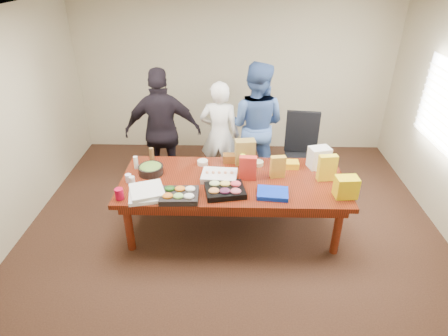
{
  "coord_description": "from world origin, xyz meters",
  "views": [
    {
      "loc": [
        -0.01,
        -4.03,
        3.19
      ],
      "look_at": [
        -0.12,
        0.1,
        0.86
      ],
      "focal_mm": 30.24,
      "sensor_mm": 36.0,
      "label": 1
    }
  ],
  "objects_px": {
    "office_chair": "(302,158)",
    "sheet_cake": "(219,176)",
    "conference_table": "(233,204)",
    "salad_bowl": "(151,170)",
    "person_center": "(220,135)",
    "person_right": "(255,125)"
  },
  "relations": [
    {
      "from": "office_chair",
      "to": "sheet_cake",
      "type": "height_order",
      "value": "office_chair"
    },
    {
      "from": "conference_table",
      "to": "sheet_cake",
      "type": "xyz_separation_m",
      "value": [
        -0.17,
        0.02,
        0.41
      ]
    },
    {
      "from": "salad_bowl",
      "to": "sheet_cake",
      "type": "bearing_deg",
      "value": -7.02
    },
    {
      "from": "person_center",
      "to": "salad_bowl",
      "type": "xyz_separation_m",
      "value": [
        -0.84,
        -1.04,
        -0.03
      ]
    },
    {
      "from": "person_right",
      "to": "salad_bowl",
      "type": "height_order",
      "value": "person_right"
    },
    {
      "from": "person_center",
      "to": "person_right",
      "type": "bearing_deg",
      "value": -162.14
    },
    {
      "from": "sheet_cake",
      "to": "salad_bowl",
      "type": "height_order",
      "value": "salad_bowl"
    },
    {
      "from": "conference_table",
      "to": "office_chair",
      "type": "height_order",
      "value": "office_chair"
    },
    {
      "from": "conference_table",
      "to": "salad_bowl",
      "type": "xyz_separation_m",
      "value": [
        -1.05,
        0.13,
        0.43
      ]
    },
    {
      "from": "conference_table",
      "to": "office_chair",
      "type": "xyz_separation_m",
      "value": [
        1.02,
        0.93,
        0.21
      ]
    },
    {
      "from": "sheet_cake",
      "to": "salad_bowl",
      "type": "bearing_deg",
      "value": 177.33
    },
    {
      "from": "conference_table",
      "to": "person_right",
      "type": "distance_m",
      "value": 1.43
    },
    {
      "from": "conference_table",
      "to": "person_right",
      "type": "bearing_deg",
      "value": 75.53
    },
    {
      "from": "sheet_cake",
      "to": "salad_bowl",
      "type": "distance_m",
      "value": 0.89
    },
    {
      "from": "person_right",
      "to": "salad_bowl",
      "type": "bearing_deg",
      "value": 56.29
    },
    {
      "from": "office_chair",
      "to": "person_right",
      "type": "bearing_deg",
      "value": 160.66
    },
    {
      "from": "conference_table",
      "to": "sheet_cake",
      "type": "bearing_deg",
      "value": 172.66
    },
    {
      "from": "person_right",
      "to": "sheet_cake",
      "type": "xyz_separation_m",
      "value": [
        -0.5,
        -1.25,
        -0.17
      ]
    },
    {
      "from": "person_right",
      "to": "sheet_cake",
      "type": "height_order",
      "value": "person_right"
    },
    {
      "from": "office_chair",
      "to": "person_right",
      "type": "height_order",
      "value": "person_right"
    },
    {
      "from": "conference_table",
      "to": "person_center",
      "type": "distance_m",
      "value": 1.28
    },
    {
      "from": "person_right",
      "to": "sheet_cake",
      "type": "bearing_deg",
      "value": 84.89
    }
  ]
}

